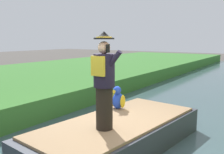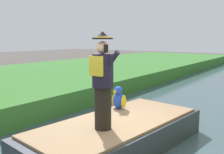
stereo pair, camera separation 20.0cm
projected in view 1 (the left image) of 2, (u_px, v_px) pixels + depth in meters
The scene contains 4 objects.
canal_water at pixel (111, 154), 5.26m from camera, with size 5.23×48.00×0.10m, color #3D565B.
boat at pixel (118, 134), 5.43m from camera, with size 2.24×4.37×0.61m.
person_pirate at pixel (104, 81), 4.72m from camera, with size 0.61×0.42×1.85m.
parrot_plush at pixel (118, 99), 6.23m from camera, with size 0.36×0.34×0.57m.
Camera 1 is at (2.81, -4.08, 2.43)m, focal length 40.57 mm.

